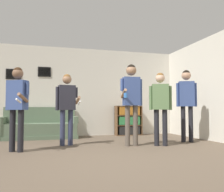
{
  "coord_description": "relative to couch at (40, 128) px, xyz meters",
  "views": [
    {
      "loc": [
        -0.96,
        -3.73,
        0.78
      ],
      "look_at": [
        0.58,
        1.96,
        1.12
      ],
      "focal_mm": 40.0,
      "sensor_mm": 36.0,
      "label": 1
    }
  ],
  "objects": [
    {
      "name": "wall_right",
      "position": [
        4.25,
        -1.57,
        1.06
      ],
      "size": [
        0.06,
        6.31,
        2.7
      ],
      "color": "silver",
      "rests_on": "ground_plane"
    },
    {
      "name": "person_player_foreground_left",
      "position": [
        -0.39,
        -2.24,
        0.69
      ],
      "size": [
        0.44,
        0.58,
        1.6
      ],
      "color": "black",
      "rests_on": "ground_plane"
    },
    {
      "name": "wall_back",
      "position": [
        1.07,
        0.42,
        1.06
      ],
      "size": [
        8.69,
        0.08,
        2.7
      ],
      "color": "silver",
      "rests_on": "ground_plane"
    },
    {
      "name": "bottle_on_floor",
      "position": [
        -0.66,
        -0.62,
        -0.18
      ],
      "size": [
        0.07,
        0.07,
        0.27
      ],
      "color": "black",
      "rests_on": "ground_plane"
    },
    {
      "name": "person_spectator_far_right",
      "position": [
        3.51,
        -1.79,
        0.82
      ],
      "size": [
        0.47,
        0.32,
        1.78
      ],
      "color": "black",
      "rests_on": "ground_plane"
    },
    {
      "name": "person_player_foreground_center",
      "position": [
        0.6,
        -1.62,
        0.68
      ],
      "size": [
        0.53,
        0.42,
        1.59
      ],
      "color": "#2D334C",
      "rests_on": "ground_plane"
    },
    {
      "name": "couch",
      "position": [
        0.0,
        0.0,
        0.0
      ],
      "size": [
        2.03,
        0.8,
        0.87
      ],
      "color": "#5B7056",
      "rests_on": "ground_plane"
    },
    {
      "name": "person_spectator_near_bookshelf",
      "position": [
        2.6,
        -2.21,
        0.7
      ],
      "size": [
        0.47,
        0.32,
        1.62
      ],
      "color": "black",
      "rests_on": "ground_plane"
    },
    {
      "name": "ground_plane",
      "position": [
        1.08,
        -3.53,
        -0.29
      ],
      "size": [
        20.0,
        20.0,
        0.0
      ],
      "primitive_type": "plane",
      "color": "brown"
    },
    {
      "name": "person_watcher_holding_cup",
      "position": [
        1.96,
        -2.07,
        0.83
      ],
      "size": [
        0.52,
        0.44,
        1.8
      ],
      "color": "brown",
      "rests_on": "ground_plane"
    },
    {
      "name": "bookshelf",
      "position": [
        2.67,
        0.2,
        0.17
      ],
      "size": [
        0.83,
        0.3,
        0.92
      ],
      "color": "brown",
      "rests_on": "ground_plane"
    }
  ]
}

